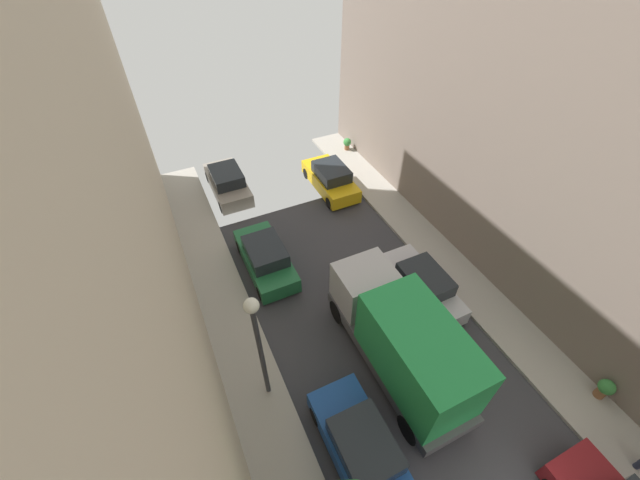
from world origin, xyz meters
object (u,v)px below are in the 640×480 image
lamp_post (258,337)px  parked_car_left_5 (228,183)px  parked_car_right_2 (330,179)px  potted_plant_1 (605,388)px  parked_car_left_4 (266,258)px  parked_car_right_1 (421,285)px  parked_car_left_3 (362,448)px  potted_plant_0 (347,143)px  delivery_truck (402,340)px

lamp_post → parked_car_left_5: bearing=81.0°
parked_car_right_2 → potted_plant_1: bearing=-78.6°
parked_car_left_5 → potted_plant_1: (8.41, -17.04, -0.05)m
parked_car_left_4 → parked_car_right_1: size_ratio=1.00×
parked_car_left_3 → parked_car_left_4: same height
potted_plant_1 → lamp_post: 11.84m
potted_plant_0 → potted_plant_1: 18.19m
parked_car_left_3 → potted_plant_0: (8.22, 16.31, -0.12)m
parked_car_left_3 → parked_car_right_1: size_ratio=1.00×
potted_plant_1 → potted_plant_0: bearing=90.6°
parked_car_right_2 → potted_plant_0: 4.31m
parked_car_left_4 → potted_plant_0: 11.17m
parked_car_left_4 → parked_car_right_2: (5.40, 4.30, 0.00)m
parked_car_left_5 → parked_car_left_3: bearing=-90.0°
potted_plant_1 → lamp_post: lamp_post is taller
parked_car_left_4 → parked_car_left_5: same height
parked_car_right_1 → potted_plant_1: 6.99m
parked_car_left_3 → parked_car_left_4: bearing=90.0°
parked_car_left_4 → lamp_post: bearing=-108.8°
potted_plant_1 → lamp_post: (-10.31, 5.06, 2.90)m
delivery_truck → parked_car_left_5: bearing=101.7°
parked_car_right_2 → delivery_truck: bearing=-103.9°
parked_car_left_3 → delivery_truck: delivery_truck is taller
parked_car_left_5 → potted_plant_1: 19.00m
potted_plant_0 → parked_car_right_1: bearing=-103.4°
potted_plant_0 → lamp_post: (-10.12, -13.13, 2.96)m
lamp_post → potted_plant_1: bearing=-26.1°
parked_car_left_4 → delivery_truck: bearing=-67.8°
parked_car_left_5 → parked_car_right_2: same height
parked_car_left_4 → lamp_post: (-1.90, -5.57, 2.85)m
potted_plant_1 → delivery_truck: bearing=145.0°
parked_car_left_5 → parked_car_right_1: bearing=-63.3°
potted_plant_0 → parked_car_right_2: bearing=-130.9°
delivery_truck → lamp_post: bearing=167.0°
delivery_truck → potted_plant_0: delivery_truck is taller
delivery_truck → potted_plant_1: bearing=-35.0°
parked_car_left_4 → potted_plant_0: parked_car_left_4 is taller
parked_car_left_4 → lamp_post: lamp_post is taller
parked_car_right_1 → parked_car_left_5: bearing=116.7°
delivery_truck → potted_plant_0: size_ratio=8.44×
potted_plant_0 → lamp_post: bearing=-127.6°
parked_car_left_3 → potted_plant_0: parked_car_left_3 is taller
parked_car_left_5 → parked_car_right_1: (5.40, -10.72, 0.00)m
parked_car_right_1 → parked_car_right_2: (0.00, 8.62, 0.00)m
parked_car_left_5 → parked_car_right_1: same height
parked_car_left_5 → parked_car_right_1: size_ratio=1.00×
parked_car_right_1 → potted_plant_0: (2.82, 11.88, -0.12)m
parked_car_right_1 → potted_plant_1: (3.01, -6.31, -0.05)m
potted_plant_0 → delivery_truck: bearing=-111.3°
parked_car_right_2 → lamp_post: bearing=-126.5°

